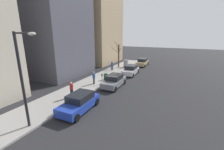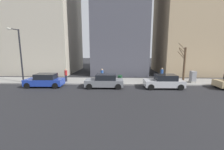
{
  "view_description": "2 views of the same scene",
  "coord_description": "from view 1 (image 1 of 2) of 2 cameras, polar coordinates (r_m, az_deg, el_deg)",
  "views": [
    {
      "loc": [
        -8.86,
        17.4,
        6.5
      ],
      "look_at": [
        -0.09,
        -0.71,
        0.95
      ],
      "focal_mm": 24.0,
      "sensor_mm": 36.0,
      "label": 1
    },
    {
      "loc": [
        -17.56,
        -0.52,
        4.2
      ],
      "look_at": [
        -0.28,
        0.24,
        1.29
      ],
      "focal_mm": 24.0,
      "sensor_mm": 36.0,
      "label": 2
    }
  ],
  "objects": [
    {
      "name": "pedestrian_far_corner",
      "position": [
        15.94,
        -15.17,
        -5.01
      ],
      "size": [
        0.4,
        0.36,
        1.66
      ],
      "rotation": [
        0.0,
        0.0,
        2.99
      ],
      "color": "#1E1E2D",
      "rests_on": "sidewalk"
    },
    {
      "name": "office_block_center",
      "position": [
        26.45,
        -22.05,
        22.31
      ],
      "size": [
        9.19,
        9.19,
        20.3
      ],
      "primitive_type": "cube",
      "color": "#4C4C56",
      "rests_on": "ground"
    },
    {
      "name": "pedestrian_near_meter",
      "position": [
        26.97,
        0.01,
        3.83
      ],
      "size": [
        0.36,
        0.36,
        1.66
      ],
      "rotation": [
        0.0,
        0.0,
        3.72
      ],
      "color": "#1E1E2D",
      "rests_on": "sidewalk"
    },
    {
      "name": "parked_car_silver",
      "position": [
        24.88,
        7.16,
        1.89
      ],
      "size": [
        2.01,
        4.24,
        1.52
      ],
      "rotation": [
        0.0,
        0.0,
        0.02
      ],
      "color": "#B7B7BC",
      "rests_on": "ground"
    },
    {
      "name": "parked_car_grey",
      "position": [
        18.98,
        0.78,
        -2.27
      ],
      "size": [
        2.0,
        4.24,
        1.52
      ],
      "rotation": [
        0.0,
        0.0,
        0.02
      ],
      "color": "slate",
      "rests_on": "ground"
    },
    {
      "name": "parked_car_blue",
      "position": [
        13.54,
        -12.27,
        -10.16
      ],
      "size": [
        2.03,
        4.25,
        1.52
      ],
      "rotation": [
        0.0,
        0.0,
        0.03
      ],
      "color": "#1E389E",
      "rests_on": "ground"
    },
    {
      "name": "pedestrian_midblock",
      "position": [
        19.62,
        -6.94,
        -0.72
      ],
      "size": [
        0.36,
        0.39,
        1.66
      ],
      "rotation": [
        0.0,
        0.0,
        1.9
      ],
      "color": "#1E1E2D",
      "rests_on": "sidewalk"
    },
    {
      "name": "streetlamp",
      "position": [
        11.14,
        -30.69,
        0.32
      ],
      "size": [
        1.97,
        0.32,
        6.5
      ],
      "color": "black",
      "rests_on": "sidewalk"
    },
    {
      "name": "parked_car_tan",
      "position": [
        32.31,
        11.5,
        4.82
      ],
      "size": [
        1.98,
        4.23,
        1.52
      ],
      "rotation": [
        0.0,
        0.0,
        0.02
      ],
      "color": "tan",
      "rests_on": "ground"
    },
    {
      "name": "ground_plane",
      "position": [
        20.58,
        -1.09,
        -3.0
      ],
      "size": [
        120.0,
        120.0,
        0.0
      ],
      "primitive_type": "plane",
      "color": "#232326"
    },
    {
      "name": "office_tower_left",
      "position": [
        36.98,
        -7.61,
        26.13
      ],
      "size": [
        10.62,
        10.62,
        26.91
      ],
      "primitive_type": "cube",
      "color": "tan",
      "rests_on": "ground"
    },
    {
      "name": "utility_box",
      "position": [
        29.62,
        5.29,
        4.35
      ],
      "size": [
        0.83,
        0.61,
        1.43
      ],
      "color": "#A8A399",
      "rests_on": "sidewalk"
    },
    {
      "name": "parking_meter",
      "position": [
        19.52,
        -3.84,
        -1.06
      ],
      "size": [
        0.14,
        0.1,
        1.35
      ],
      "color": "slate",
      "rests_on": "sidewalk"
    },
    {
      "name": "trash_bin",
      "position": [
        21.4,
        -2.4,
        -0.61
      ],
      "size": [
        0.56,
        0.56,
        0.9
      ],
      "primitive_type": "cylinder",
      "color": "#14381E",
      "rests_on": "sidewalk"
    },
    {
      "name": "sidewalk",
      "position": [
        21.5,
        -5.86,
        -2.06
      ],
      "size": [
        4.0,
        36.0,
        0.15
      ],
      "primitive_type": "cube",
      "color": "gray",
      "rests_on": "ground"
    },
    {
      "name": "bare_tree",
      "position": [
        29.25,
        2.49,
        7.56
      ],
      "size": [
        1.93,
        1.17,
        4.98
      ],
      "color": "brown",
      "rests_on": "sidewalk"
    }
  ]
}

